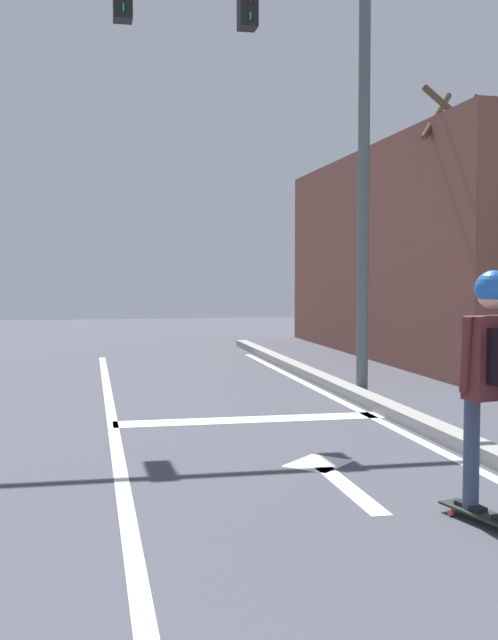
{
  "coord_description": "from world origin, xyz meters",
  "views": [
    {
      "loc": [
        0.06,
        -0.01,
        1.67
      ],
      "look_at": [
        1.62,
        7.65,
        1.22
      ],
      "focal_mm": 44.05,
      "sensor_mm": 36.0,
      "label": 1
    }
  ],
  "objects_px": {
    "skateboard": "(489,517)",
    "skater": "(494,362)",
    "traffic_signal_mast": "(275,86)",
    "roadside_tree": "(451,245)"
  },
  "relations": [
    {
      "from": "skateboard",
      "to": "skater",
      "type": "relative_size",
      "value": 0.52
    },
    {
      "from": "skater",
      "to": "roadside_tree",
      "type": "relative_size",
      "value": 0.35
    },
    {
      "from": "skateboard",
      "to": "roadside_tree",
      "type": "height_order",
      "value": "roadside_tree"
    },
    {
      "from": "skateboard",
      "to": "skater",
      "type": "xyz_separation_m",
      "value": [
        0.0,
        -0.02,
        1.04
      ]
    },
    {
      "from": "skater",
      "to": "roadside_tree",
      "type": "height_order",
      "value": "roadside_tree"
    },
    {
      "from": "skateboard",
      "to": "roadside_tree",
      "type": "xyz_separation_m",
      "value": [
        3.14,
        7.08,
        2.1
      ]
    },
    {
      "from": "skater",
      "to": "roadside_tree",
      "type": "xyz_separation_m",
      "value": [
        3.14,
        7.1,
        1.06
      ]
    },
    {
      "from": "roadside_tree",
      "to": "traffic_signal_mast",
      "type": "bearing_deg",
      "value": -155.22
    },
    {
      "from": "traffic_signal_mast",
      "to": "roadside_tree",
      "type": "height_order",
      "value": "traffic_signal_mast"
    },
    {
      "from": "skateboard",
      "to": "traffic_signal_mast",
      "type": "distance_m",
      "value": 6.92
    }
  ]
}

